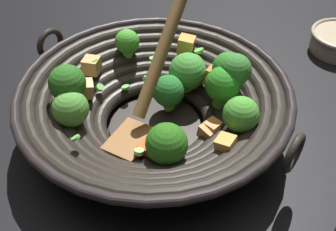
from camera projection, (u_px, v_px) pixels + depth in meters
ground_plane at (155, 130)px, 0.65m from camera, size 4.00×4.00×0.00m
wok at (156, 102)px, 0.61m from camera, size 0.40×0.42×0.24m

